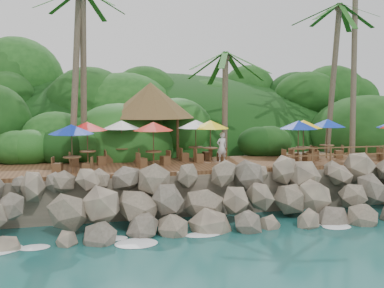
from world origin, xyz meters
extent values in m
plane|color=#19514F|center=(0.00, 0.00, 0.00)|extent=(140.00, 140.00, 0.00)
cube|color=gray|center=(0.00, 16.00, 1.05)|extent=(32.00, 25.20, 2.10)
ellipsoid|color=#143811|center=(0.00, 23.50, 0.00)|extent=(44.80, 28.00, 15.40)
cube|color=brown|center=(0.00, 6.00, 2.20)|extent=(26.00, 5.00, 0.20)
ellipsoid|color=white|center=(-9.00, 0.30, 0.03)|extent=(1.20, 0.80, 0.06)
ellipsoid|color=white|center=(-6.00, 0.30, 0.03)|extent=(1.20, 0.80, 0.06)
ellipsoid|color=white|center=(-3.00, 0.30, 0.03)|extent=(1.20, 0.80, 0.06)
ellipsoid|color=white|center=(0.00, 0.30, 0.03)|extent=(1.20, 0.80, 0.06)
ellipsoid|color=white|center=(3.00, 0.30, 0.03)|extent=(1.20, 0.80, 0.06)
ellipsoid|color=white|center=(6.00, 0.30, 0.03)|extent=(1.20, 0.80, 0.06)
cylinder|color=brown|center=(-6.06, 8.73, 8.89)|extent=(1.31, 2.20, 13.08)
cylinder|color=brown|center=(-5.72, 9.10, 7.16)|extent=(0.64, 0.69, 9.73)
cylinder|color=brown|center=(2.87, 8.97, 5.49)|extent=(0.46, 0.59, 6.39)
ellipsoid|color=#23601E|center=(2.87, 8.97, 8.69)|extent=(6.00, 6.00, 2.40)
cylinder|color=brown|center=(11.38, 8.17, 8.30)|extent=(1.32, 2.07, 11.92)
cylinder|color=brown|center=(10.17, 8.59, 7.08)|extent=(0.64, 1.11, 9.56)
ellipsoid|color=#23601E|center=(10.17, 8.59, 11.86)|extent=(6.00, 6.00, 2.40)
cylinder|color=brown|center=(-3.08, 8.45, 3.50)|extent=(0.16, 0.16, 2.40)
cylinder|color=brown|center=(-0.28, 8.45, 3.50)|extent=(0.16, 0.16, 2.40)
cylinder|color=brown|center=(-3.08, 11.25, 3.50)|extent=(0.16, 0.16, 2.40)
cylinder|color=brown|center=(-0.28, 11.25, 3.50)|extent=(0.16, 0.16, 2.40)
cone|color=brown|center=(-1.68, 9.85, 5.80)|extent=(5.51, 5.51, 2.20)
cylinder|color=brown|center=(-3.72, 7.60, 2.69)|extent=(0.08, 0.08, 0.77)
cylinder|color=brown|center=(-3.72, 7.60, 3.08)|extent=(0.88, 0.88, 0.05)
cylinder|color=brown|center=(-3.72, 7.60, 3.45)|extent=(0.05, 0.05, 2.29)
cone|color=silver|center=(-3.72, 7.60, 4.44)|extent=(2.19, 2.19, 0.47)
cube|color=brown|center=(-4.45, 7.61, 2.54)|extent=(0.44, 0.44, 0.48)
cube|color=brown|center=(-2.99, 7.59, 2.54)|extent=(0.44, 0.44, 0.48)
cylinder|color=brown|center=(-6.41, 4.40, 2.69)|extent=(0.08, 0.08, 0.77)
cylinder|color=brown|center=(-6.41, 4.40, 3.08)|extent=(0.88, 0.88, 0.05)
cylinder|color=brown|center=(-6.41, 4.40, 3.45)|extent=(0.05, 0.05, 2.29)
cone|color=#0C28A4|center=(-6.41, 4.40, 4.44)|extent=(2.19, 2.19, 0.47)
cube|color=brown|center=(-7.12, 4.57, 2.54)|extent=(0.53, 0.53, 0.48)
cube|color=brown|center=(-5.70, 4.23, 2.54)|extent=(0.53, 0.53, 0.48)
cylinder|color=brown|center=(6.57, 5.63, 2.69)|extent=(0.08, 0.08, 0.77)
cylinder|color=brown|center=(6.57, 5.63, 3.08)|extent=(0.88, 0.88, 0.05)
cylinder|color=brown|center=(6.57, 5.63, 3.45)|extent=(0.05, 0.05, 2.29)
cone|color=yellow|center=(6.57, 5.63, 4.44)|extent=(2.19, 2.19, 0.47)
cube|color=brown|center=(5.88, 5.40, 2.54)|extent=(0.55, 0.55, 0.48)
cube|color=brown|center=(7.27, 5.86, 2.54)|extent=(0.55, 0.55, 0.48)
cylinder|color=brown|center=(8.49, 6.30, 2.69)|extent=(0.08, 0.08, 0.77)
cylinder|color=brown|center=(8.49, 6.30, 3.08)|extent=(0.88, 0.88, 0.05)
cylinder|color=brown|center=(8.49, 6.30, 3.45)|extent=(0.05, 0.05, 2.29)
cone|color=#0D2FAE|center=(8.49, 6.30, 4.44)|extent=(2.19, 2.19, 0.47)
cube|color=brown|center=(7.78, 6.48, 2.54)|extent=(0.53, 0.53, 0.48)
cube|color=brown|center=(9.20, 6.12, 2.54)|extent=(0.53, 0.53, 0.48)
cylinder|color=brown|center=(1.23, 6.60, 2.69)|extent=(0.08, 0.08, 0.77)
cylinder|color=brown|center=(1.23, 6.60, 3.08)|extent=(0.88, 0.88, 0.05)
cylinder|color=brown|center=(1.23, 6.60, 3.45)|extent=(0.05, 0.05, 2.29)
cone|color=yellow|center=(1.23, 6.60, 4.44)|extent=(2.19, 2.19, 0.47)
cube|color=brown|center=(0.51, 6.49, 2.54)|extent=(0.50, 0.50, 0.48)
cube|color=brown|center=(1.95, 6.72, 2.54)|extent=(0.50, 0.50, 0.48)
cylinder|color=brown|center=(5.97, 5.09, 2.69)|extent=(0.08, 0.08, 0.77)
cylinder|color=brown|center=(5.97, 5.09, 3.08)|extent=(0.88, 0.88, 0.05)
cylinder|color=brown|center=(5.97, 5.09, 3.45)|extent=(0.05, 0.05, 2.29)
cone|color=#0B2798|center=(5.97, 5.09, 4.44)|extent=(2.19, 2.19, 0.47)
cube|color=brown|center=(5.25, 4.98, 2.54)|extent=(0.50, 0.50, 0.48)
cube|color=brown|center=(6.69, 5.20, 2.54)|extent=(0.50, 0.50, 0.48)
cylinder|color=brown|center=(0.53, 7.20, 2.69)|extent=(0.08, 0.08, 0.77)
cylinder|color=brown|center=(0.53, 7.20, 3.08)|extent=(0.88, 0.88, 0.05)
cylinder|color=brown|center=(0.53, 7.20, 3.45)|extent=(0.05, 0.05, 2.29)
cone|color=silver|center=(0.53, 7.20, 4.44)|extent=(2.19, 2.19, 0.47)
cube|color=brown|center=(-0.19, 7.08, 2.54)|extent=(0.50, 0.50, 0.48)
cube|color=brown|center=(1.25, 7.32, 2.54)|extent=(0.50, 0.50, 0.48)
cylinder|color=brown|center=(-5.63, 6.61, 2.69)|extent=(0.08, 0.08, 0.77)
cylinder|color=brown|center=(-5.63, 6.61, 3.08)|extent=(0.88, 0.88, 0.05)
cylinder|color=brown|center=(-5.63, 6.61, 3.45)|extent=(0.05, 0.05, 2.29)
cone|color=red|center=(-5.63, 6.61, 4.44)|extent=(2.19, 2.19, 0.47)
cube|color=brown|center=(-6.35, 6.50, 2.54)|extent=(0.50, 0.50, 0.48)
cube|color=brown|center=(-4.91, 6.72, 2.54)|extent=(0.50, 0.50, 0.48)
cylinder|color=brown|center=(-2.20, 5.69, 2.69)|extent=(0.08, 0.08, 0.77)
cylinder|color=brown|center=(-2.20, 5.69, 3.08)|extent=(0.88, 0.88, 0.05)
cylinder|color=brown|center=(-2.20, 5.69, 3.45)|extent=(0.05, 0.05, 2.29)
cone|color=red|center=(-2.20, 5.69, 4.44)|extent=(2.19, 2.19, 0.47)
cube|color=brown|center=(-2.88, 5.42, 2.54)|extent=(0.57, 0.57, 0.48)
cube|color=brown|center=(-1.53, 5.96, 2.54)|extent=(0.57, 0.57, 0.48)
cube|color=brown|center=(11.10, 4.61, 2.54)|extent=(0.54, 0.54, 0.48)
cylinder|color=brown|center=(4.98, 3.65, 2.80)|extent=(0.10, 0.10, 1.00)
cylinder|color=brown|center=(6.08, 3.65, 2.80)|extent=(0.10, 0.10, 1.00)
cylinder|color=brown|center=(7.18, 3.65, 2.80)|extent=(0.10, 0.10, 1.00)
cylinder|color=brown|center=(8.28, 3.65, 2.80)|extent=(0.10, 0.10, 1.00)
cylinder|color=brown|center=(9.38, 3.65, 2.80)|extent=(0.10, 0.10, 1.00)
cylinder|color=brown|center=(10.48, 3.65, 2.80)|extent=(0.10, 0.10, 1.00)
cube|color=brown|center=(8.83, 3.65, 3.25)|extent=(8.30, 0.06, 0.06)
cube|color=brown|center=(8.83, 3.65, 2.85)|extent=(8.30, 0.06, 0.06)
imported|color=silver|center=(1.80, 6.25, 3.15)|extent=(0.69, 0.53, 1.70)
camera|label=1|loc=(-6.09, -18.36, 5.97)|focal=42.71mm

